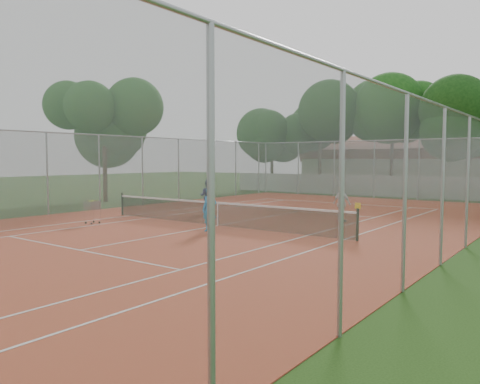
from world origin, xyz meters
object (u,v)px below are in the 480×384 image
Objects in this scene: player_far_right at (342,204)px; player_near at (210,210)px; ball_hopper at (92,211)px; player_far_left at (208,196)px; tennis_net at (218,214)px; clubhouse at (401,165)px.

player_near is at bearing 81.25° from player_far_right.
player_far_right is at bearing 61.66° from ball_hopper.
ball_hopper is (-1.11, -6.01, -0.31)m from player_far_left.
ball_hopper is at bearing 56.58° from player_far_left.
ball_hopper is (-5.24, -1.35, -0.29)m from player_near.
player_far_right is 1.49× the size of ball_hopper.
player_near is 6.23m from player_far_left.
tennis_net is 0.72× the size of clubhouse.
player_near reaches higher than player_far_right.
tennis_net is 11.25× the size of ball_hopper.
player_far_left reaches higher than tennis_net.
clubhouse is (-2.00, 29.00, 1.69)m from tennis_net.
clubhouse is 31.86m from ball_hopper.
player_near is at bearing 108.55° from player_far_left.
tennis_net is at bearing 67.38° from player_far_right.
ball_hopper is at bearing -94.48° from clubhouse.
player_far_right is (3.52, 4.08, 0.30)m from tennis_net.
player_far_left is (-3.37, 3.29, 0.34)m from tennis_net.
tennis_net is 1.60m from player_near.
player_far_right is 10.51m from ball_hopper.
player_far_left reaches higher than player_far_right.
clubhouse is 15.53× the size of ball_hopper.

